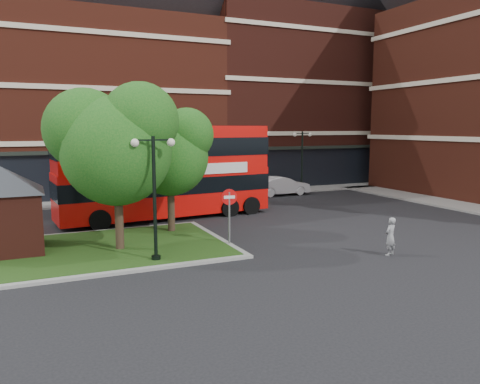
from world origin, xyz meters
name	(u,v)px	position (x,y,z in m)	size (l,w,h in m)	color
ground	(280,249)	(0.00, 0.00, 0.00)	(120.00, 120.00, 0.00)	black
pavement_far	(175,197)	(0.00, 16.50, 0.06)	(44.00, 3.00, 0.12)	slate
terrace_far_left	(52,107)	(-8.00, 24.00, 7.00)	(26.00, 12.00, 14.00)	#602417
terrace_far_right	(287,100)	(14.00, 24.00, 8.00)	(18.00, 12.00, 16.00)	#471911
traffic_island	(83,251)	(-8.00, 3.00, 0.07)	(12.60, 7.60, 0.15)	gray
kiosk	(2,200)	(-11.00, 4.00, 2.32)	(6.51, 6.51, 3.60)	#471911
tree_island_west	(114,140)	(-6.60, 2.58, 4.79)	(5.40, 4.71, 7.21)	#2D2116
tree_island_east	(168,149)	(-3.58, 5.06, 4.24)	(4.46, 3.90, 6.29)	#2D2116
lamp_island	(154,192)	(-5.50, 0.20, 2.83)	(1.72, 0.36, 5.00)	black
lamp_far_left	(208,162)	(2.00, 14.50, 2.83)	(1.72, 0.36, 5.00)	black
lamp_far_right	(302,159)	(10.00, 14.50, 2.83)	(1.72, 0.36, 5.00)	black
bus	(166,165)	(-2.62, 9.10, 3.12)	(12.65, 3.99, 4.75)	red
woman	(390,236)	(3.74, -2.71, 0.81)	(0.59, 0.39, 1.61)	gray
car_silver	(190,192)	(0.84, 15.20, 0.61)	(1.44, 3.57, 1.22)	#A2A4A9
car_white	(282,186)	(8.16, 14.50, 0.74)	(1.57, 4.51, 1.49)	silver
no_entry_sign	(229,206)	(-1.80, 1.50, 1.85)	(0.72, 0.17, 2.60)	slate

